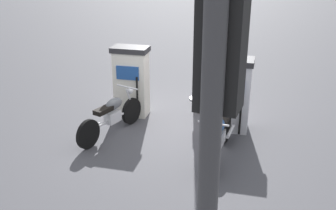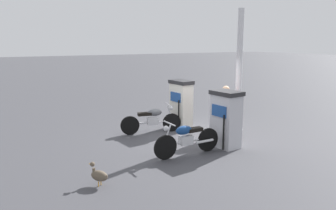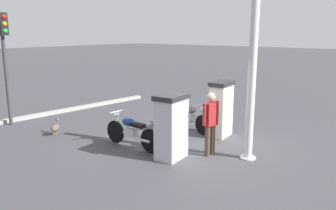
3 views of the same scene
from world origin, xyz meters
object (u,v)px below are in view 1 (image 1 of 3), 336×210
attendant_person (204,77)px  canopy_support_pole (199,27)px  motorcycle_far_pump (219,135)px  fuel_pump_far (232,94)px  roadside_traffic_light (211,186)px  fuel_pump_near (131,81)px  motorcycle_near_pump (112,115)px

attendant_person → canopy_support_pole: size_ratio=0.41×
motorcycle_far_pump → fuel_pump_far: bearing=-177.6°
fuel_pump_far → attendant_person: 1.03m
attendant_person → canopy_support_pole: 1.39m
roadside_traffic_light → canopy_support_pole: 8.00m
fuel_pump_near → motorcycle_far_pump: fuel_pump_near is taller
fuel_pump_near → canopy_support_pole: size_ratio=0.42×
roadside_traffic_light → fuel_pump_near: bearing=-150.9°
motorcycle_near_pump → motorcycle_far_pump: motorcycle_far_pump is taller
motorcycle_far_pump → roadside_traffic_light: roadside_traffic_light is taller
motorcycle_near_pump → attendant_person: size_ratio=1.22×
motorcycle_near_pump → roadside_traffic_light: (4.99, 3.37, 2.10)m
fuel_pump_far → motorcycle_near_pump: (1.16, -2.35, -0.38)m
fuel_pump_far → motorcycle_near_pump: size_ratio=0.82×
fuel_pump_near → attendant_person: size_ratio=1.03×
motorcycle_near_pump → attendant_person: 2.42m
canopy_support_pole → fuel_pump_near: bearing=-38.4°
fuel_pump_far → canopy_support_pole: (-1.51, -1.21, 1.11)m
canopy_support_pole → roadside_traffic_light: bearing=16.3°
motorcycle_far_pump → canopy_support_pole: bearing=-156.2°
canopy_support_pole → attendant_person: bearing=25.1°
motorcycle_far_pump → attendant_person: (-2.00, -0.86, 0.46)m
attendant_person → fuel_pump_far: bearing=51.4°
fuel_pump_near → roadside_traffic_light: roadside_traffic_light is taller
fuel_pump_near → attendant_person: 1.73m
fuel_pump_far → motorcycle_near_pump: fuel_pump_far is taller
fuel_pump_near → motorcycle_near_pump: fuel_pump_near is taller
motorcycle_near_pump → attendant_person: (-1.80, 1.54, 0.49)m
attendant_person → fuel_pump_near: bearing=-68.3°
fuel_pump_far → canopy_support_pole: canopy_support_pole is taller
fuel_pump_near → fuel_pump_far: bearing=90.0°
motorcycle_far_pump → canopy_support_pole: (-2.87, -1.27, 1.47)m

